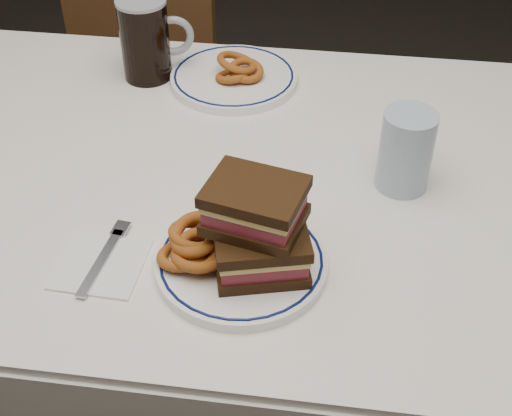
# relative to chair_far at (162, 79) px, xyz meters

# --- Properties ---
(dining_table) EXTENTS (1.27, 0.87, 0.75)m
(dining_table) POSITION_rel_chair_far_xyz_m (0.23, -0.75, 0.19)
(dining_table) COLOR silver
(dining_table) RESTS_ON floor
(chair_far) EXTENTS (0.43, 0.43, 0.84)m
(chair_far) POSITION_rel_chair_far_xyz_m (0.00, 0.00, 0.00)
(chair_far) COLOR #483117
(chair_far) RESTS_ON floor
(main_plate) EXTENTS (0.24, 0.24, 0.02)m
(main_plate) POSITION_rel_chair_far_xyz_m (0.38, -0.97, 0.30)
(main_plate) COLOR white
(main_plate) RESTS_ON dining_table
(reuben_sandwich) EXTENTS (0.16, 0.14, 0.13)m
(reuben_sandwich) POSITION_rel_chair_far_xyz_m (0.40, -0.98, 0.37)
(reuben_sandwich) COLOR black
(reuben_sandwich) RESTS_ON main_plate
(onion_rings_main) EXTENTS (0.11, 0.10, 0.08)m
(onion_rings_main) POSITION_rel_chair_far_xyz_m (0.31, -0.99, 0.33)
(onion_rings_main) COLOR brown
(onion_rings_main) RESTS_ON main_plate
(ketchup_ramekin) EXTENTS (0.06, 0.06, 0.04)m
(ketchup_ramekin) POSITION_rel_chair_far_xyz_m (0.34, -0.91, 0.33)
(ketchup_ramekin) COLOR silver
(ketchup_ramekin) RESTS_ON main_plate
(beer_mug) EXTENTS (0.14, 0.10, 0.16)m
(beer_mug) POSITION_rel_chair_far_xyz_m (0.12, -0.47, 0.37)
(beer_mug) COLOR black
(beer_mug) RESTS_ON dining_table
(water_glass) EXTENTS (0.08, 0.08, 0.13)m
(water_glass) POSITION_rel_chair_far_xyz_m (0.60, -0.75, 0.36)
(water_glass) COLOR #9CB1C9
(water_glass) RESTS_ON dining_table
(far_plate) EXTENTS (0.25, 0.25, 0.02)m
(far_plate) POSITION_rel_chair_far_xyz_m (0.29, -0.47, 0.30)
(far_plate) COLOR white
(far_plate) RESTS_ON dining_table
(onion_rings_far) EXTENTS (0.10, 0.09, 0.06)m
(onion_rings_far) POSITION_rel_chair_far_xyz_m (0.30, -0.48, 0.32)
(onion_rings_far) COLOR brown
(onion_rings_far) RESTS_ON far_plate
(napkin_fork) EXTENTS (0.12, 0.16, 0.01)m
(napkin_fork) POSITION_rel_chair_far_xyz_m (0.18, -1.00, 0.29)
(napkin_fork) COLOR white
(napkin_fork) RESTS_ON dining_table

